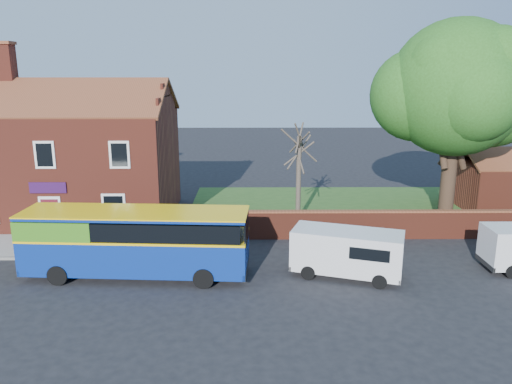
{
  "coord_description": "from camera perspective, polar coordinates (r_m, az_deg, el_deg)",
  "views": [
    {
      "loc": [
        4.12,
        -18.97,
        9.09
      ],
      "look_at": [
        4.3,
        5.0,
        3.14
      ],
      "focal_mm": 35.0,
      "sensor_mm": 36.0,
      "label": 1
    }
  ],
  "objects": [
    {
      "name": "shop_building",
      "position": [
        32.93,
        -20.24,
        3.14
      ],
      "size": [
        12.3,
        8.13,
        10.5
      ],
      "color": "maroon",
      "rests_on": "ground"
    },
    {
      "name": "boundary_wall",
      "position": [
        28.67,
        17.66,
        -3.53
      ],
      "size": [
        22.0,
        0.38,
        1.6
      ],
      "color": "maroon",
      "rests_on": "ground"
    },
    {
      "name": "ground",
      "position": [
        21.44,
        -11.71,
        -11.47
      ],
      "size": [
        120.0,
        120.0,
        0.0
      ],
      "primitive_type": "plane",
      "color": "black",
      "rests_on": "ground"
    },
    {
      "name": "kerb",
      "position": [
        27.07,
        -24.86,
        -6.89
      ],
      "size": [
        18.0,
        0.15,
        0.14
      ],
      "primitive_type": "cube",
      "color": "slate",
      "rests_on": "ground"
    },
    {
      "name": "pavement",
      "position": [
        28.57,
        -23.44,
        -5.69
      ],
      "size": [
        18.0,
        3.5,
        0.12
      ],
      "primitive_type": "cube",
      "color": "gray",
      "rests_on": "ground"
    },
    {
      "name": "van_near",
      "position": [
        22.73,
        10.4,
        -6.66
      ],
      "size": [
        5.19,
        3.36,
        2.12
      ],
      "rotation": [
        0.0,
        0.0,
        -0.32
      ],
      "color": "silver",
      "rests_on": "ground"
    },
    {
      "name": "bare_tree",
      "position": [
        29.88,
        4.9,
        2.0
      ],
      "size": [
        2.15,
        2.56,
        5.73
      ],
      "color": "#4C4238",
      "rests_on": "ground"
    },
    {
      "name": "bus",
      "position": [
        22.95,
        -14.3,
        -5.26
      ],
      "size": [
        10.06,
        3.11,
        3.03
      ],
      "rotation": [
        0.0,
        0.0,
        -0.06
      ],
      "color": "navy",
      "rests_on": "ground"
    },
    {
      "name": "large_tree",
      "position": [
        31.13,
        21.95,
        10.53
      ],
      "size": [
        9.74,
        7.71,
        11.88
      ],
      "color": "black",
      "rests_on": "ground"
    },
    {
      "name": "grass_strip",
      "position": [
        34.4,
        14.54,
        -1.81
      ],
      "size": [
        26.0,
        12.0,
        0.04
      ],
      "primitive_type": "cube",
      "color": "#426B28",
      "rests_on": "ground"
    }
  ]
}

